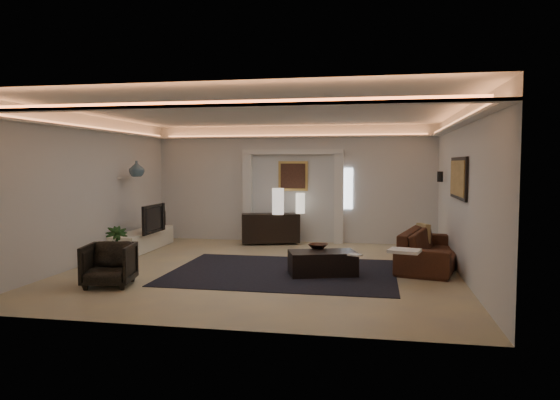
% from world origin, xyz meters
% --- Properties ---
extents(floor, '(7.00, 7.00, 0.00)m').
position_xyz_m(floor, '(0.00, 0.00, 0.00)').
color(floor, '#CDB67C').
rests_on(floor, ground).
extents(ceiling, '(7.00, 7.00, 0.00)m').
position_xyz_m(ceiling, '(0.00, 0.00, 2.90)').
color(ceiling, white).
rests_on(ceiling, ground).
extents(wall_back, '(7.00, 0.00, 7.00)m').
position_xyz_m(wall_back, '(0.00, 3.50, 1.45)').
color(wall_back, silver).
rests_on(wall_back, ground).
extents(wall_front, '(7.00, 0.00, 7.00)m').
position_xyz_m(wall_front, '(0.00, -3.50, 1.45)').
color(wall_front, silver).
rests_on(wall_front, ground).
extents(wall_left, '(0.00, 7.00, 7.00)m').
position_xyz_m(wall_left, '(-3.50, 0.00, 1.45)').
color(wall_left, silver).
rests_on(wall_left, ground).
extents(wall_right, '(0.00, 7.00, 7.00)m').
position_xyz_m(wall_right, '(3.50, 0.00, 1.45)').
color(wall_right, silver).
rests_on(wall_right, ground).
extents(cove_soffit, '(7.00, 7.00, 0.04)m').
position_xyz_m(cove_soffit, '(0.00, 0.00, 2.62)').
color(cove_soffit, silver).
rests_on(cove_soffit, ceiling).
extents(daylight_slit, '(0.25, 0.03, 1.00)m').
position_xyz_m(daylight_slit, '(1.35, 3.48, 1.35)').
color(daylight_slit, white).
rests_on(daylight_slit, wall_back).
extents(area_rug, '(4.00, 3.00, 0.01)m').
position_xyz_m(area_rug, '(0.40, -0.20, 0.01)').
color(area_rug, black).
rests_on(area_rug, ground).
extents(pilaster_left, '(0.22, 0.20, 2.20)m').
position_xyz_m(pilaster_left, '(-1.15, 3.40, 1.10)').
color(pilaster_left, silver).
rests_on(pilaster_left, ground).
extents(pilaster_right, '(0.22, 0.20, 2.20)m').
position_xyz_m(pilaster_right, '(1.15, 3.40, 1.10)').
color(pilaster_right, silver).
rests_on(pilaster_right, ground).
extents(alcove_header, '(2.52, 0.20, 0.12)m').
position_xyz_m(alcove_header, '(0.00, 3.40, 2.25)').
color(alcove_header, silver).
rests_on(alcove_header, wall_back).
extents(painting_frame, '(0.74, 0.04, 0.74)m').
position_xyz_m(painting_frame, '(0.00, 3.47, 1.65)').
color(painting_frame, tan).
rests_on(painting_frame, wall_back).
extents(painting_canvas, '(0.62, 0.02, 0.62)m').
position_xyz_m(painting_canvas, '(0.00, 3.44, 1.65)').
color(painting_canvas, '#4C2D1E').
rests_on(painting_canvas, wall_back).
extents(art_panel_frame, '(0.04, 1.64, 0.74)m').
position_xyz_m(art_panel_frame, '(3.47, 0.30, 1.70)').
color(art_panel_frame, black).
rests_on(art_panel_frame, wall_right).
extents(art_panel_gold, '(0.02, 1.50, 0.62)m').
position_xyz_m(art_panel_gold, '(3.44, 0.30, 1.70)').
color(art_panel_gold, tan).
rests_on(art_panel_gold, wall_right).
extents(wall_sconce, '(0.12, 0.12, 0.22)m').
position_xyz_m(wall_sconce, '(3.38, 2.20, 1.68)').
color(wall_sconce, black).
rests_on(wall_sconce, wall_right).
extents(wall_niche, '(0.10, 0.55, 0.04)m').
position_xyz_m(wall_niche, '(-3.44, 1.40, 1.65)').
color(wall_niche, silver).
rests_on(wall_niche, wall_left).
extents(console, '(1.46, 0.80, 0.70)m').
position_xyz_m(console, '(-0.47, 2.95, 0.40)').
color(console, black).
rests_on(console, ground).
extents(lamp_left, '(0.30, 0.30, 0.62)m').
position_xyz_m(lamp_left, '(-0.26, 2.81, 1.09)').
color(lamp_left, beige).
rests_on(lamp_left, console).
extents(lamp_right, '(0.24, 0.24, 0.49)m').
position_xyz_m(lamp_right, '(0.23, 3.17, 1.09)').
color(lamp_right, white).
rests_on(lamp_right, console).
extents(media_ledge, '(0.60, 2.26, 0.42)m').
position_xyz_m(media_ledge, '(-3.15, 1.60, 0.23)').
color(media_ledge, silver).
rests_on(media_ledge, ground).
extents(tv, '(1.08, 0.14, 0.62)m').
position_xyz_m(tv, '(-2.87, 1.33, 0.76)').
color(tv, black).
rests_on(tv, media_ledge).
extents(figurine, '(0.17, 0.17, 0.35)m').
position_xyz_m(figurine, '(-3.15, 2.73, 0.64)').
color(figurine, black).
rests_on(figurine, media_ledge).
extents(ginger_jar, '(0.38, 0.38, 0.35)m').
position_xyz_m(ginger_jar, '(-3.15, 1.35, 1.85)').
color(ginger_jar, '#4C656F').
rests_on(ginger_jar, wall_niche).
extents(plant, '(0.59, 0.59, 0.76)m').
position_xyz_m(plant, '(-2.82, -0.23, 0.38)').
color(plant, '#163311').
rests_on(plant, ground).
extents(sofa, '(2.56, 1.50, 0.70)m').
position_xyz_m(sofa, '(3.08, 0.78, 0.35)').
color(sofa, '#362510').
rests_on(sofa, ground).
extents(throw_blanket, '(0.57, 0.51, 0.05)m').
position_xyz_m(throw_blanket, '(2.50, -0.77, 0.55)').
color(throw_blanket, white).
rests_on(throw_blanket, sofa).
extents(throw_pillow, '(0.26, 0.40, 0.38)m').
position_xyz_m(throw_pillow, '(2.99, 1.49, 0.55)').
color(throw_pillow, tan).
rests_on(throw_pillow, sofa).
extents(coffee_table, '(1.29, 0.94, 0.43)m').
position_xyz_m(coffee_table, '(1.12, -0.30, 0.20)').
color(coffee_table, black).
rests_on(coffee_table, ground).
extents(bowl, '(0.42, 0.42, 0.08)m').
position_xyz_m(bowl, '(1.01, 0.01, 0.45)').
color(bowl, black).
rests_on(bowl, coffee_table).
extents(magazine, '(0.26, 0.23, 0.03)m').
position_xyz_m(magazine, '(1.70, -0.62, 0.42)').
color(magazine, white).
rests_on(magazine, coffee_table).
extents(armchair, '(0.87, 0.89, 0.69)m').
position_xyz_m(armchair, '(-2.14, -1.74, 0.34)').
color(armchair, black).
rests_on(armchair, ground).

